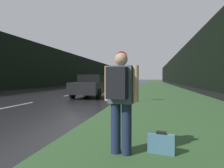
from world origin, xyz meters
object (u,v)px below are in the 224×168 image
at_px(stop_sign, 122,72).
at_px(car_passing_far, 131,81).
at_px(hitchhiker_with_backpack, 120,97).
at_px(suitcase, 161,144).
at_px(car_oncoming, 102,82).
at_px(car_passing_near, 92,86).

height_order(stop_sign, car_passing_far, stop_sign).
bearing_deg(stop_sign, hitchhiker_with_backpack, -81.57).
relative_size(stop_sign, suitcase, 5.91).
bearing_deg(car_passing_far, car_oncoming, 58.00).
relative_size(hitchhiker_with_backpack, car_oncoming, 0.37).
bearing_deg(stop_sign, car_passing_far, 94.88).
height_order(hitchhiker_with_backpack, car_oncoming, hitchhiker_with_backpack).
relative_size(car_passing_far, car_oncoming, 0.96).
bearing_deg(car_passing_far, suitcase, 96.61).
bearing_deg(hitchhiker_with_backpack, suitcase, 25.08).
bearing_deg(car_oncoming, suitcase, -73.87).
bearing_deg(hitchhiker_with_backpack, car_oncoming, 115.04).
relative_size(suitcase, car_oncoming, 0.10).
xyz_separation_m(suitcase, car_passing_far, (-4.39, 37.90, 0.60)).
height_order(suitcase, car_passing_near, car_passing_near).
bearing_deg(car_oncoming, hitchhiker_with_backpack, -75.14).
xyz_separation_m(stop_sign, car_passing_near, (-2.63, 3.14, -0.85)).
bearing_deg(car_passing_near, car_passing_far, -90.00).
bearing_deg(car_passing_far, car_passing_near, 90.00).
relative_size(stop_sign, car_oncoming, 0.59).
bearing_deg(hitchhiker_with_backpack, car_passing_near, 119.82).
bearing_deg(suitcase, hitchhiker_with_backpack, -154.92).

